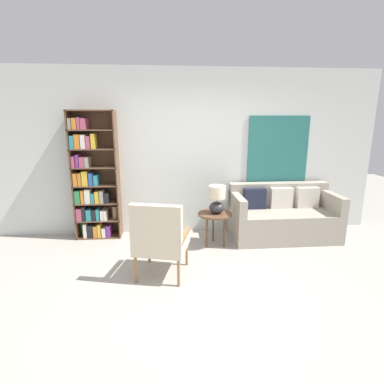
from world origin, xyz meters
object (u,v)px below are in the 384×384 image
bookshelf (92,182)px  armchair (159,237)px  couch (282,217)px  side_table (215,217)px  table_lamp (217,199)px

bookshelf → armchair: 1.85m
couch → side_table: couch is taller
table_lamp → couch: bearing=12.7°
armchair → table_lamp: (0.84, 0.94, 0.20)m
bookshelf → couch: size_ratio=1.22×
bookshelf → couch: 3.13m
side_table → couch: bearing=12.8°
bookshelf → table_lamp: 2.00m
bookshelf → side_table: size_ratio=3.95×
table_lamp → side_table: bearing=-164.9°
couch → side_table: size_ratio=3.24×
side_table → table_lamp: table_lamp is taller
bookshelf → armchair: size_ratio=2.10×
armchair → couch: (1.98, 1.20, -0.20)m
bookshelf → armchair: (1.09, -1.45, -0.39)m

